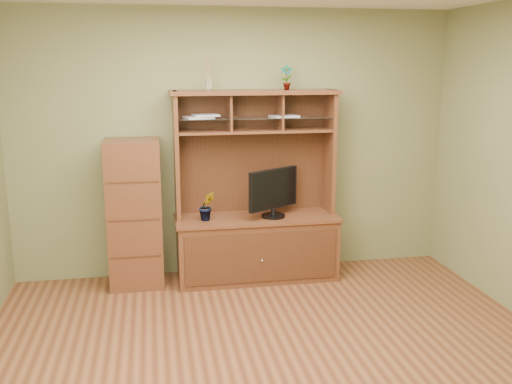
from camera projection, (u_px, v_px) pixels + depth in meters
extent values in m
cube|color=#512917|center=(276.00, 362.00, 4.22)|extent=(4.50, 4.00, 0.02)
cube|color=#646A3E|center=(235.00, 144.00, 5.85)|extent=(4.50, 0.02, 2.70)
cube|color=#646A3E|center=(403.00, 298.00, 1.99)|extent=(4.50, 0.02, 2.70)
cube|color=#442213|center=(257.00, 248.00, 5.82)|extent=(1.60, 0.55, 0.62)
cube|color=#351B0E|center=(262.00, 257.00, 5.55)|extent=(1.50, 0.01, 0.50)
sphere|color=silver|center=(262.00, 261.00, 5.54)|extent=(0.02, 0.02, 0.02)
cube|color=#442213|center=(257.00, 218.00, 5.74)|extent=(1.64, 0.59, 0.03)
cube|color=#442213|center=(176.00, 156.00, 5.56)|extent=(0.04, 0.35, 1.25)
cube|color=#442213|center=(330.00, 151.00, 5.84)|extent=(0.04, 0.35, 1.25)
cube|color=#351B0E|center=(252.00, 151.00, 5.86)|extent=(1.52, 0.02, 1.25)
cube|color=#442213|center=(255.00, 92.00, 5.57)|extent=(1.66, 0.40, 0.04)
cube|color=#442213|center=(255.00, 131.00, 5.65)|extent=(1.52, 0.32, 0.02)
cube|color=#442213|center=(229.00, 113.00, 5.56)|extent=(0.02, 0.31, 0.35)
cube|color=#442213|center=(280.00, 112.00, 5.65)|extent=(0.02, 0.31, 0.35)
cube|color=silver|center=(255.00, 118.00, 5.61)|extent=(1.50, 0.27, 0.01)
cylinder|color=black|center=(273.00, 216.00, 5.71)|extent=(0.24, 0.24, 0.02)
cylinder|color=black|center=(273.00, 211.00, 5.70)|extent=(0.05, 0.05, 0.08)
cube|color=black|center=(273.00, 189.00, 5.65)|extent=(0.55, 0.37, 0.40)
imported|color=#2C5F20|center=(207.00, 206.00, 5.56)|extent=(0.17, 0.14, 0.29)
imported|color=#2E6021|center=(286.00, 77.00, 5.59)|extent=(0.15, 0.12, 0.24)
cylinder|color=silver|center=(208.00, 85.00, 5.47)|extent=(0.06, 0.06, 0.11)
cylinder|color=#976C4B|center=(208.00, 68.00, 5.44)|extent=(0.04, 0.04, 0.20)
cube|color=silver|center=(198.00, 117.00, 5.52)|extent=(0.31, 0.27, 0.02)
cube|color=silver|center=(206.00, 115.00, 5.53)|extent=(0.27, 0.22, 0.02)
cube|color=silver|center=(284.00, 116.00, 5.67)|extent=(0.29, 0.25, 0.02)
cube|color=#442213|center=(135.00, 214.00, 5.55)|extent=(0.52, 0.47, 1.45)
cube|color=#351B0E|center=(136.00, 257.00, 5.41)|extent=(0.48, 0.01, 0.02)
cube|color=#351B0E|center=(134.00, 220.00, 5.33)|extent=(0.48, 0.01, 0.01)
cube|color=#351B0E|center=(132.00, 182.00, 5.25)|extent=(0.48, 0.01, 0.02)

